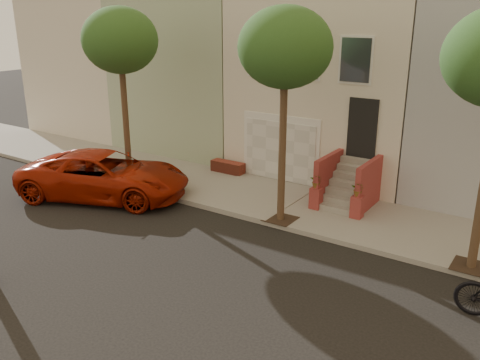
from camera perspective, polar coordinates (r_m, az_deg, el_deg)
The scene contains 6 objects.
ground at distance 13.42m, azimuth -7.62°, elevation -9.45°, with size 90.00×90.00×0.00m, color black.
sidewalk at distance 17.37m, azimuth 4.06°, elevation -2.37°, with size 40.00×3.70×0.15m, color gray.
house_row at distance 21.66m, azimuth 12.18°, elevation 11.20°, with size 33.10×11.70×7.00m.
tree_left at distance 18.54m, azimuth -13.38°, elevation 14.96°, with size 2.70×2.57×6.30m.
tree_mid at distance 14.51m, azimuth 5.10°, elevation 14.50°, with size 2.70×2.57×6.30m.
pickup_truck at distance 18.25m, azimuth -15.03°, elevation 0.52°, with size 2.70×5.85×1.63m, color #901804.
Camera 1 is at (8.00, -8.77, 6.26)m, focal length 37.84 mm.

